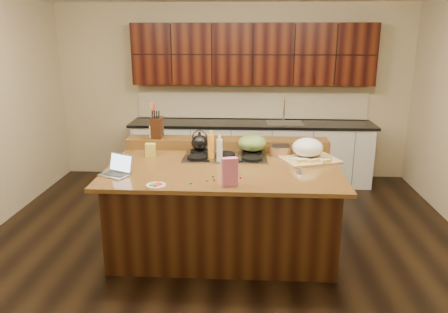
{
  "coord_description": "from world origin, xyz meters",
  "views": [
    {
      "loc": [
        0.25,
        -4.38,
        2.26
      ],
      "look_at": [
        0.0,
        0.05,
        1.0
      ],
      "focal_mm": 35.0,
      "sensor_mm": 36.0,
      "label": 1
    }
  ],
  "objects": [
    {
      "name": "room",
      "position": [
        0.0,
        0.0,
        1.35
      ],
      "size": [
        5.52,
        5.02,
        2.72
      ],
      "color": "black",
      "rests_on": "ground"
    },
    {
      "name": "island",
      "position": [
        0.0,
        0.0,
        0.46
      ],
      "size": [
        2.4,
        1.6,
        0.92
      ],
      "color": "black",
      "rests_on": "ground"
    },
    {
      "name": "back_ledge",
      "position": [
        0.0,
        0.7,
        0.98
      ],
      "size": [
        2.4,
        0.3,
        0.12
      ],
      "primitive_type": "cube",
      "color": "black",
      "rests_on": "island"
    },
    {
      "name": "cooktop",
      "position": [
        0.0,
        0.3,
        0.94
      ],
      "size": [
        0.92,
        0.52,
        0.05
      ],
      "color": "gray",
      "rests_on": "island"
    },
    {
      "name": "back_counter",
      "position": [
        0.3,
        2.23,
        0.98
      ],
      "size": [
        3.7,
        0.66,
        2.4
      ],
      "color": "silver",
      "rests_on": "ground"
    },
    {
      "name": "kettle",
      "position": [
        -0.3,
        0.43,
        1.05
      ],
      "size": [
        0.25,
        0.25,
        0.17
      ],
      "primitive_type": "ellipsoid",
      "rotation": [
        0.0,
        0.0,
        0.38
      ],
      "color": "black",
      "rests_on": "cooktop"
    },
    {
      "name": "green_bowl",
      "position": [
        0.3,
        0.43,
        1.05
      ],
      "size": [
        0.38,
        0.38,
        0.18
      ],
      "primitive_type": "ellipsoid",
      "rotation": [
        0.0,
        0.0,
        -0.19
      ],
      "color": "olive",
      "rests_on": "cooktop"
    },
    {
      "name": "laptop",
      "position": [
        -1.02,
        -0.37,
        0.97
      ],
      "size": [
        0.35,
        0.32,
        0.2
      ],
      "rotation": [
        0.0,
        0.0,
        -0.46
      ],
      "color": "#B7B7BC",
      "rests_on": "island"
    },
    {
      "name": "oil_bottle",
      "position": [
        -0.15,
        0.21,
        1.06
      ],
      "size": [
        0.09,
        0.09,
        0.27
      ],
      "primitive_type": "cylinder",
      "rotation": [
        0.0,
        0.0,
        0.38
      ],
      "color": "orange",
      "rests_on": "island"
    },
    {
      "name": "vinegar_bottle",
      "position": [
        -0.05,
        0.11,
        1.04
      ],
      "size": [
        0.08,
        0.08,
        0.25
      ],
      "primitive_type": "cylinder",
      "rotation": [
        0.0,
        0.0,
        0.29
      ],
      "color": "silver",
      "rests_on": "island"
    },
    {
      "name": "wooden_tray",
      "position": [
        0.91,
        0.27,
        1.02
      ],
      "size": [
        0.69,
        0.59,
        0.23
      ],
      "rotation": [
        0.0,
        0.0,
        0.35
      ],
      "color": "tan",
      "rests_on": "island"
    },
    {
      "name": "ramekin_a",
      "position": [
        1.01,
        0.12,
        0.94
      ],
      "size": [
        0.11,
        0.11,
        0.04
      ],
      "primitive_type": "cylinder",
      "rotation": [
        0.0,
        0.0,
        -0.07
      ],
      "color": "white",
      "rests_on": "island"
    },
    {
      "name": "ramekin_b",
      "position": [
        0.76,
        0.15,
        0.94
      ],
      "size": [
        0.12,
        0.12,
        0.04
      ],
      "primitive_type": "cylinder",
      "rotation": [
        0.0,
        0.0,
        0.24
      ],
      "color": "white",
      "rests_on": "island"
    },
    {
      "name": "ramekin_c",
      "position": [
        0.86,
        0.13,
        0.94
      ],
      "size": [
        0.11,
        0.11,
        0.04
      ],
      "primitive_type": "cylinder",
      "rotation": [
        0.0,
        0.0,
        0.07
      ],
      "color": "white",
      "rests_on": "island"
    },
    {
      "name": "strainer_bowl",
      "position": [
        0.62,
        0.43,
        0.97
      ],
      "size": [
        0.25,
        0.25,
        0.09
      ],
      "primitive_type": "cylinder",
      "rotation": [
        0.0,
        0.0,
        -0.03
      ],
      "color": "#996B3F",
      "rests_on": "island"
    },
    {
      "name": "kitchen_timer",
      "position": [
        0.77,
        -0.24,
        0.96
      ],
      "size": [
        0.11,
        0.11,
        0.07
      ],
      "primitive_type": "cone",
      "rotation": [
        0.0,
        0.0,
        0.42
      ],
      "color": "silver",
      "rests_on": "island"
    },
    {
      "name": "pink_bag",
      "position": [
        0.09,
        -0.63,
        1.05
      ],
      "size": [
        0.15,
        0.11,
        0.26
      ],
      "primitive_type": "cube",
      "rotation": [
        0.0,
        0.0,
        0.25
      ],
      "color": "#CA5F85",
      "rests_on": "island"
    },
    {
      "name": "candy_plate",
      "position": [
        -0.58,
        -0.68,
        0.93
      ],
      "size": [
        0.23,
        0.23,
        0.01
      ],
      "primitive_type": "cylinder",
      "rotation": [
        0.0,
        0.0,
        -0.36
      ],
      "color": "white",
      "rests_on": "island"
    },
    {
      "name": "package_box",
      "position": [
        -0.84,
        0.28,
        1.0
      ],
      "size": [
        0.11,
        0.08,
        0.15
      ],
      "primitive_type": "cube",
      "rotation": [
        0.0,
        0.0,
        0.05
      ],
      "color": "gold",
      "rests_on": "island"
    },
    {
      "name": "utensil_crock",
      "position": [
        -0.88,
        0.7,
        1.11
      ],
      "size": [
        0.16,
        0.16,
        0.14
      ],
      "primitive_type": "cylinder",
      "rotation": [
        0.0,
        0.0,
        -0.4
      ],
      "color": "white",
      "rests_on": "back_ledge"
    },
    {
      "name": "knife_block",
      "position": [
        -0.84,
        0.7,
        1.16
      ],
      "size": [
        0.12,
        0.2,
        0.25
      ],
      "primitive_type": "cube",
      "rotation": [
        0.0,
        0.0,
        0.0
      ],
      "color": "black",
      "rests_on": "back_ledge"
    },
    {
      "name": "gumdrop_0",
      "position": [
        0.11,
        -0.6,
        0.93
      ],
      "size": [
        0.02,
        0.02,
        0.02
      ],
      "primitive_type": "ellipsoid",
      "color": "red",
      "rests_on": "island"
    },
    {
      "name": "gumdrop_1",
      "position": [
        -0.27,
        -0.61,
        0.93
      ],
      "size": [
        0.02,
        0.02,
        0.02
      ],
      "primitive_type": "ellipsoid",
      "color": "#198C26",
      "rests_on": "island"
    },
    {
      "name": "gumdrop_2",
      "position": [
        -0.06,
        -0.5,
        0.93
      ],
      "size": [
        0.02,
        0.02,
        0.02
      ],
      "primitive_type": "ellipsoid",
      "color": "red",
      "rests_on": "island"
    },
    {
      "name": "gumdrop_3",
      "position": [
        0.03,
        -0.49,
        0.93
      ],
      "size": [
        0.02,
        0.02,
        0.02
      ],
      "primitive_type": "ellipsoid",
      "color": "#198C26",
      "rests_on": "island"
    },
    {
      "name": "gumdrop_4",
      "position": [
        0.03,
        -0.56,
        0.93
      ],
      "size": [
        0.02,
        0.02,
        0.02
      ],
      "primitive_type": "ellipsoid",
      "color": "red",
      "rests_on": "island"
    },
    {
      "name": "gumdrop_5",
      "position": [
        -0.08,
        -0.4,
        0.93
      ],
      "size": [
        0.02,
        0.02,
        0.02
      ],
      "primitive_type": "ellipsoid",
      "color": "#198C26",
      "rests_on": "island"
    },
    {
      "name": "gumdrop_6",
      "position": [
        0.03,
        -0.38,
        0.93
      ],
      "size": [
        0.02,
        0.02,
        0.02
      ],
      "primitive_type": "ellipsoid",
      "color": "red",
      "rests_on": "island"
    },
    {
      "name": "gumdrop_7",
      "position": [
        -0.13,
        -0.52,
        0.93
      ],
      "size": [
        0.02,
        0.02,
        0.02
      ],
      "primitive_type": "ellipsoid",
      "color": "#198C26",
      "rests_on": "island"
    },
    {
      "name": "gumdrop_8",
      "position": [
        0.19,
        -0.43,
        0.93
      ],
      "size": [
        0.02,
        0.02,
        0.02
      ],
      "primitive_type": "ellipsoid",
      "color": "red",
      "rests_on": "island"
    }
  ]
}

